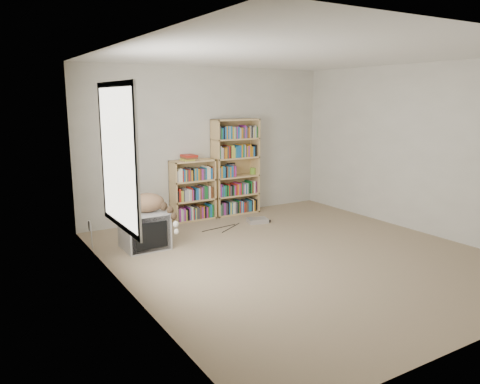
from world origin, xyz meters
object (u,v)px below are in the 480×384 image
crt_tv (144,230)px  bookcase_tall (235,169)px  bookcase_short (192,192)px  cat (151,206)px  dvd_player (258,220)px

crt_tv → bookcase_tall: 2.35m
crt_tv → bookcase_short: size_ratio=0.58×
cat → bookcase_short: size_ratio=0.67×
crt_tv → dvd_player: size_ratio=1.83×
dvd_player → crt_tv: bearing=-157.9°
cat → bookcase_tall: (1.96, 1.12, 0.19)m
cat → bookcase_tall: size_ratio=0.41×
dvd_player → bookcase_short: bearing=151.1°
bookcase_tall → dvd_player: bearing=-91.2°
bookcase_tall → dvd_player: 1.06m
crt_tv → dvd_player: (2.02, 0.30, -0.21)m
bookcase_tall → dvd_player: size_ratio=5.20×
bookcase_short → dvd_player: (0.81, -0.74, -0.43)m
crt_tv → bookcase_tall: size_ratio=0.35×
cat → bookcase_tall: bearing=41.7°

